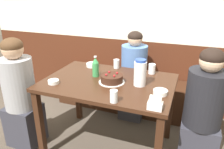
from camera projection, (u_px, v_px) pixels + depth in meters
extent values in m
plane|color=#4C4238|center=(109.00, 145.00, 2.41)|extent=(12.00, 12.00, 0.00)
cube|color=#4C2314|center=(136.00, 73.00, 3.15)|extent=(4.80, 0.04, 0.95)
cube|color=#381E11|center=(131.00, 95.00, 3.04)|extent=(2.12, 0.38, 0.47)
cube|color=#381E11|center=(109.00, 82.00, 2.13)|extent=(1.25, 0.86, 0.03)
cube|color=#381E11|center=(40.00, 125.00, 2.13)|extent=(0.06, 0.06, 0.74)
cube|color=#381E11|center=(78.00, 93.00, 2.79)|extent=(0.06, 0.06, 0.74)
cube|color=#381E11|center=(170.00, 109.00, 2.41)|extent=(0.06, 0.06, 0.74)
cylinder|color=white|center=(112.00, 82.00, 2.09)|extent=(0.25, 0.25, 0.01)
cylinder|color=#381E14|center=(112.00, 78.00, 2.07)|extent=(0.21, 0.21, 0.07)
sphere|color=red|center=(109.00, 72.00, 2.10)|extent=(0.02, 0.02, 0.02)
sphere|color=red|center=(106.00, 75.00, 2.04)|extent=(0.02, 0.02, 0.02)
sphere|color=red|center=(114.00, 76.00, 2.01)|extent=(0.02, 0.02, 0.02)
sphere|color=red|center=(117.00, 73.00, 2.08)|extent=(0.02, 0.02, 0.02)
cylinder|color=white|center=(140.00, 74.00, 1.99)|extent=(0.11, 0.11, 0.23)
cylinder|color=#28479E|center=(141.00, 61.00, 1.94)|extent=(0.10, 0.10, 0.02)
cylinder|color=#388E4C|center=(96.00, 70.00, 2.21)|extent=(0.07, 0.07, 0.14)
cone|color=#388E4C|center=(95.00, 60.00, 2.17)|extent=(0.07, 0.07, 0.06)
cylinder|color=silver|center=(95.00, 57.00, 2.16)|extent=(0.03, 0.03, 0.01)
cube|color=white|center=(155.00, 106.00, 1.62)|extent=(0.11, 0.08, 0.05)
cube|color=white|center=(156.00, 99.00, 1.60)|extent=(0.09, 0.03, 0.05)
cylinder|color=white|center=(53.00, 82.00, 2.06)|extent=(0.10, 0.10, 0.03)
cylinder|color=white|center=(92.00, 65.00, 2.50)|extent=(0.14, 0.14, 0.04)
cylinder|color=white|center=(160.00, 92.00, 1.85)|extent=(0.12, 0.12, 0.04)
cylinder|color=silver|center=(152.00, 69.00, 2.29)|extent=(0.07, 0.07, 0.10)
cylinder|color=silver|center=(114.00, 96.00, 1.71)|extent=(0.06, 0.06, 0.10)
cylinder|color=silver|center=(116.00, 64.00, 2.44)|extent=(0.06, 0.06, 0.10)
cube|color=#33333D|center=(133.00, 100.00, 2.90)|extent=(0.30, 0.34, 0.45)
cylinder|color=#4C70AD|center=(134.00, 66.00, 2.72)|extent=(0.32, 0.32, 0.52)
sphere|color=tan|center=(135.00, 39.00, 2.60)|extent=(0.18, 0.18, 0.18)
ellipsoid|color=black|center=(135.00, 37.00, 2.59)|extent=(0.18, 0.18, 0.13)
cube|color=#33333D|center=(25.00, 124.00, 2.39)|extent=(0.34, 0.30, 0.45)
cylinder|color=#99999E|center=(18.00, 84.00, 2.21)|extent=(0.32, 0.32, 0.53)
sphere|color=tan|center=(12.00, 49.00, 2.08)|extent=(0.20, 0.20, 0.20)
ellipsoid|color=#4C331E|center=(12.00, 46.00, 2.07)|extent=(0.21, 0.21, 0.15)
cube|color=#33333D|center=(197.00, 143.00, 2.10)|extent=(0.34, 0.30, 0.45)
cylinder|color=black|center=(205.00, 99.00, 1.92)|extent=(0.34, 0.34, 0.52)
sphere|color=beige|center=(212.00, 61.00, 1.80)|extent=(0.20, 0.20, 0.20)
ellipsoid|color=black|center=(212.00, 57.00, 1.78)|extent=(0.20, 0.20, 0.15)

